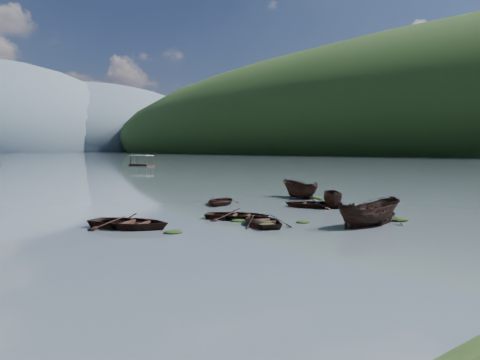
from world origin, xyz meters
TOP-DOWN VIEW (x-y plane):
  - ground_plane at (0.00, 0.00)m, footprint 2400.00×2400.00m
  - right_hill_far at (460.00, 220.00)m, footprint 520.00×1200.00m
  - haze_mtn_d at (320.00, 900.00)m, footprint 520.00×520.00m
  - rowboat_0 at (-4.23, 6.98)m, footprint 4.77×4.93m
  - rowboat_1 at (-4.51, 4.35)m, footprint 4.18×4.74m
  - rowboat_2 at (-0.10, 0.22)m, footprint 4.70×2.13m
  - rowboat_3 at (3.92, 8.11)m, footprint 4.95×5.27m
  - rowboat_4 at (2.19, 1.32)m, footprint 5.90×5.30m
  - rowboat_5 at (5.34, 7.40)m, footprint 3.71×3.58m
  - rowboat_6 at (-10.92, 8.10)m, footprint 5.37×5.76m
  - rowboat_7 at (-0.53, 13.89)m, footprint 4.89×4.78m
  - rowboat_8 at (8.00, 13.48)m, footprint 2.61×4.86m
  - weed_clump_0 at (-4.78, 3.66)m, footprint 1.22×1.00m
  - weed_clump_1 at (-2.12, 3.40)m, footprint 0.89×0.71m
  - weed_clump_2 at (2.98, 0.28)m, footprint 1.29×1.03m
  - weed_clump_3 at (8.60, 11.50)m, footprint 0.83×0.70m
  - weed_clump_4 at (4.72, 3.91)m, footprint 1.21×0.96m
  - weed_clump_5 at (-9.83, 5.27)m, footprint 1.02×0.82m
  - weed_clump_6 at (-4.74, 6.26)m, footprint 0.96×0.80m
  - weed_clump_7 at (8.76, 12.36)m, footprint 1.23×0.99m
  - pontoon_right at (34.36, 95.94)m, footprint 4.59×7.37m

SIDE VIEW (x-z plane):
  - ground_plane at x=0.00m, z-range 0.00..0.00m
  - right_hill_far at x=460.00m, z-range -95.00..95.00m
  - haze_mtn_d at x=320.00m, z-range -110.00..110.00m
  - rowboat_0 at x=-4.23m, z-range -0.42..0.42m
  - rowboat_1 at x=-4.51m, z-range -0.41..0.41m
  - rowboat_2 at x=-0.10m, z-range -0.88..0.88m
  - rowboat_3 at x=3.92m, z-range -0.44..0.44m
  - rowboat_4 at x=2.19m, z-range -0.50..0.50m
  - rowboat_5 at x=5.34m, z-range -0.72..0.72m
  - rowboat_6 at x=-10.92m, z-range -0.49..0.49m
  - rowboat_7 at x=-0.53m, z-range -0.41..0.41m
  - rowboat_8 at x=8.00m, z-range -0.89..0.89m
  - weed_clump_0 at x=-4.78m, z-range -0.13..0.13m
  - weed_clump_1 at x=-2.12m, z-range -0.10..0.10m
  - weed_clump_2 at x=2.98m, z-range -0.14..0.14m
  - weed_clump_3 at x=8.60m, z-range -0.09..0.09m
  - weed_clump_4 at x=4.72m, z-range -0.13..0.13m
  - weed_clump_5 at x=-9.83m, z-range -0.11..0.11m
  - weed_clump_6 at x=-4.74m, z-range -0.10..0.10m
  - weed_clump_7 at x=8.76m, z-range -0.13..0.13m
  - pontoon_right at x=34.36m, z-range -1.31..1.31m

